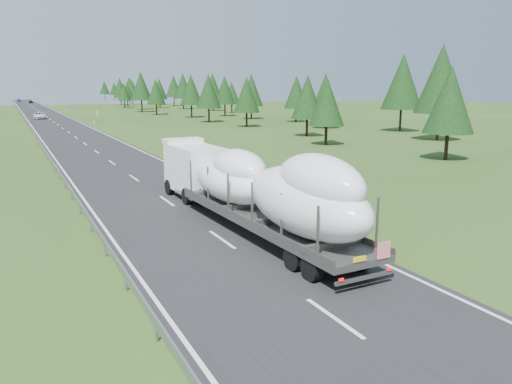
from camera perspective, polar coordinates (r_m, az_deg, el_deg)
name	(u,v)px	position (r m, az deg, el deg)	size (l,w,h in m)	color
ground	(222,240)	(23.45, -3.90, -5.48)	(400.00, 400.00, 0.00)	#294416
road_surface	(50,119)	(121.22, -22.50, 7.69)	(10.00, 400.00, 0.02)	black
guardrail	(23,117)	(120.87, -25.04, 7.76)	(0.10, 400.00, 0.76)	slate
marker_posts	(58,107)	(176.47, -21.74, 8.96)	(0.13, 350.08, 1.00)	silver
highway_sign	(97,115)	(102.06, -17.67, 8.43)	(0.08, 0.90, 2.60)	slate
tree_line_right	(204,88)	(137.09, -5.99, 11.72)	(28.52, 317.48, 12.54)	black
boat_truck	(252,184)	(24.36, -0.41, 0.89)	(3.26, 19.88, 4.50)	white
distant_van	(40,116)	(123.06, -23.49, 8.02)	(2.56, 5.56, 1.54)	white
distant_car_dark	(31,102)	(247.14, -24.35, 9.39)	(1.56, 3.89, 1.32)	black
distant_car_blue	(19,100)	(278.53, -25.44, 9.47)	(1.49, 4.28, 1.41)	#171840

